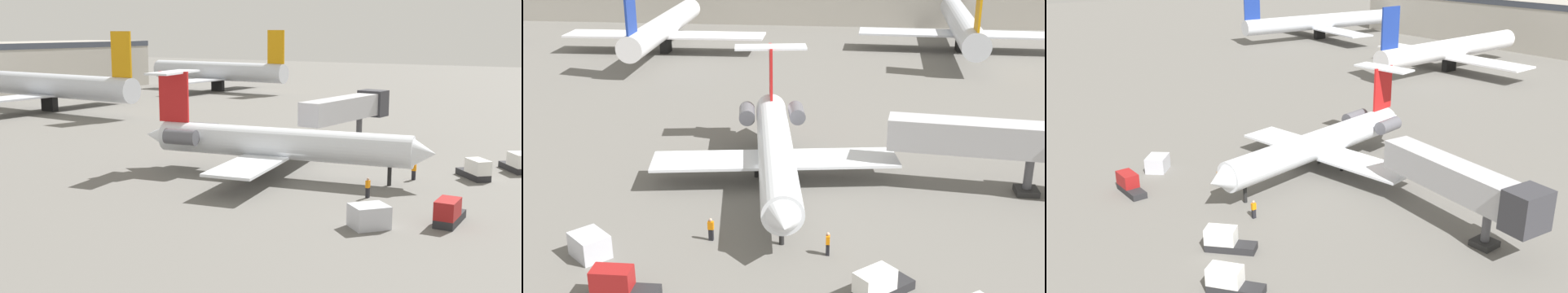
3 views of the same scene
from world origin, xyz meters
TOP-DOWN VIEW (x-y plane):
  - ground_plane at (0.00, 0.00)m, footprint 400.00×400.00m
  - regional_jet at (0.01, 2.52)m, footprint 21.06×28.61m
  - jet_bridge at (18.26, 2.52)m, footprint 16.18×4.67m
  - ground_crew_marshaller at (-3.23, -8.30)m, footprint 0.42×0.30m
  - ground_crew_loader at (4.98, -9.52)m, footprint 0.26×0.40m
  - baggage_tug_lead at (8.23, -14.32)m, footprint 3.89×3.74m
  - baggage_tug_trailing at (13.45, -17.04)m, footprint 4.05×3.50m
  - baggage_tug_spare at (-7.22, -15.92)m, footprint 4.02×1.46m
  - cargo_container_uld at (-10.78, -11.37)m, footprint 3.20×3.16m
  - parked_airliner_west_end at (-68.11, 57.82)m, footprint 35.35×41.77m
  - parked_airliner_west_mid at (-23.66, 52.86)m, footprint 31.63×37.58m

SIDE VIEW (x-z plane):
  - ground_plane at x=0.00m, z-range -0.10..0.00m
  - cargo_container_uld at x=-10.78m, z-range 0.00..1.62m
  - baggage_tug_lead at x=8.23m, z-range -0.11..1.79m
  - baggage_tug_trailing at x=13.45m, z-range -0.11..1.79m
  - baggage_tug_spare at x=-7.22m, z-range -0.11..1.79m
  - ground_crew_marshaller at x=-3.23m, z-range 0.01..1.70m
  - ground_crew_loader at x=4.98m, z-range 0.01..1.70m
  - regional_jet at x=0.01m, z-range -1.60..7.95m
  - parked_airliner_west_mid at x=-23.66m, z-range -2.41..10.60m
  - parked_airliner_west_end at x=-68.11m, z-range -2.41..10.63m
  - jet_bridge at x=18.26m, z-range 1.40..7.58m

